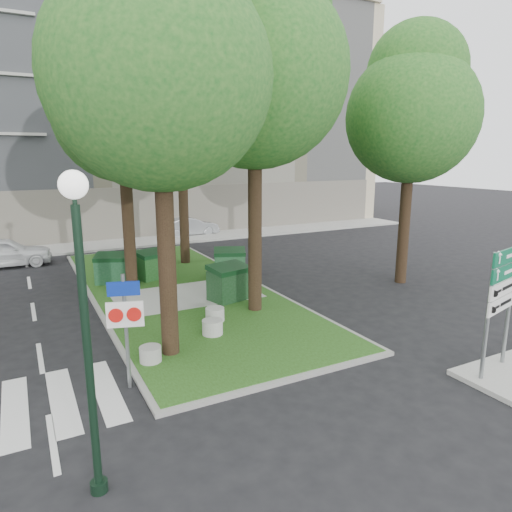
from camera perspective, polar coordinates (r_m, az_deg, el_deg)
ground at (r=10.72m, az=1.63°, el=-15.86°), size 120.00×120.00×0.00m
median_island at (r=17.73m, az=-9.74°, el=-4.18°), size 6.00×16.00×0.12m
median_kerb at (r=17.74m, az=-9.74°, el=-4.21°), size 6.30×16.30×0.10m
building_sidewalk at (r=27.57m, az=-17.59°, el=1.38°), size 42.00×3.00×0.12m
zebra_crossing at (r=10.99m, az=-20.62°, el=-15.91°), size 5.00×3.00×0.01m
apartment_building at (r=34.64m, az=-20.85°, el=16.52°), size 41.00×12.00×16.00m
tree_median_near_left at (r=11.46m, az=-11.79°, el=23.45°), size 5.20×5.20×10.53m
tree_median_near_right at (r=14.73m, az=0.07°, el=23.83°), size 5.60×5.60×11.46m
tree_median_mid at (r=17.77m, az=-16.28°, el=18.12°), size 4.80×4.80×9.99m
tree_median_far at (r=21.66m, az=-9.39°, el=20.90°), size 5.80×5.80×11.93m
tree_street_right at (r=19.19m, az=19.06°, el=17.50°), size 5.00×5.00×10.06m
dumpster_a at (r=18.97m, az=-17.50°, el=-1.50°), size 1.54×1.33×1.20m
dumpster_b at (r=19.22m, az=-12.77°, el=-1.07°), size 1.49×1.24×1.19m
dumpster_c at (r=16.01m, az=-3.38°, el=-3.32°), size 1.57×1.27×1.28m
dumpster_d at (r=19.06m, az=-3.31°, el=-0.86°), size 1.54×1.34×1.20m
bollard_left at (r=11.75m, az=-13.06°, el=-11.85°), size 0.53×0.53×0.38m
bollard_right at (r=14.12m, az=-5.15°, el=-7.27°), size 0.58×0.58×0.41m
bollard_mid at (r=13.12m, az=-5.46°, el=-8.84°), size 0.59×0.59×0.42m
litter_bin at (r=19.29m, az=-2.89°, el=-1.47°), size 0.37×0.37×0.64m
street_lamp at (r=6.87m, az=-20.78°, el=-5.32°), size 0.39×0.39×4.90m
traffic_sign_pole at (r=10.34m, az=-16.02°, el=-7.23°), size 0.77×0.27×2.63m
directional_sign at (r=11.81m, az=28.32°, el=-3.85°), size 1.43×0.41×2.93m
car_white at (r=24.12m, az=-29.04°, el=0.40°), size 4.12×1.72×1.39m
car_silver at (r=29.71m, az=-8.32°, el=3.68°), size 3.74×1.41×1.22m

